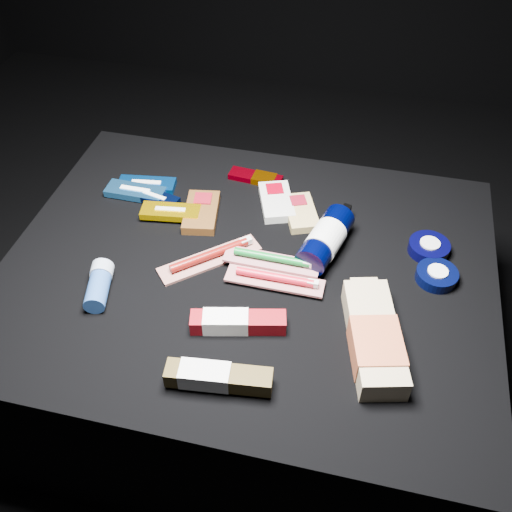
% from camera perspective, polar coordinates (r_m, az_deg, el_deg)
% --- Properties ---
extents(ground, '(3.00, 3.00, 0.00)m').
position_cam_1_polar(ground, '(1.46, -0.68, -11.92)').
color(ground, black).
rests_on(ground, ground).
extents(cloth_table, '(0.98, 0.78, 0.40)m').
position_cam_1_polar(cloth_table, '(1.30, -0.75, -7.09)').
color(cloth_table, black).
rests_on(cloth_table, ground).
extents(luna_bar_0, '(0.14, 0.07, 0.02)m').
position_cam_1_polar(luna_bar_0, '(1.35, -10.87, 7.01)').
color(luna_bar_0, '#07418D').
rests_on(luna_bar_0, cloth_table).
extents(luna_bar_1, '(0.13, 0.05, 0.02)m').
position_cam_1_polar(luna_bar_1, '(1.33, -11.96, 6.30)').
color(luna_bar_1, '#215F98').
rests_on(luna_bar_1, cloth_table).
extents(luna_bar_2, '(0.12, 0.07, 0.01)m').
position_cam_1_polar(luna_bar_2, '(1.31, -10.09, 5.76)').
color(luna_bar_2, black).
rests_on(luna_bar_2, cloth_table).
extents(luna_bar_3, '(0.13, 0.06, 0.02)m').
position_cam_1_polar(luna_bar_3, '(1.26, -8.53, 4.39)').
color(luna_bar_3, '#DCA900').
rests_on(luna_bar_3, cloth_table).
extents(clif_bar_0, '(0.09, 0.14, 0.02)m').
position_cam_1_polar(clif_bar_0, '(1.26, -5.45, 4.54)').
color(clif_bar_0, '#533113').
rests_on(clif_bar_0, cloth_table).
extents(clif_bar_1, '(0.11, 0.14, 0.02)m').
position_cam_1_polar(clif_bar_1, '(1.28, 2.03, 5.61)').
color(clif_bar_1, silver).
rests_on(clif_bar_1, cloth_table).
extents(clif_bar_2, '(0.10, 0.13, 0.02)m').
position_cam_1_polar(clif_bar_2, '(1.26, 4.45, 4.49)').
color(clif_bar_2, tan).
rests_on(clif_bar_2, cloth_table).
extents(power_bar, '(0.13, 0.05, 0.02)m').
position_cam_1_polar(power_bar, '(1.35, 0.24, 7.81)').
color(power_bar, '#6B000B').
rests_on(power_bar, cloth_table).
extents(lotion_bottle, '(0.10, 0.21, 0.07)m').
position_cam_1_polar(lotion_bottle, '(1.16, 6.98, 1.67)').
color(lotion_bottle, black).
rests_on(lotion_bottle, cloth_table).
extents(cream_tin_upper, '(0.08, 0.08, 0.03)m').
position_cam_1_polar(cream_tin_upper, '(1.22, 16.90, 0.82)').
color(cream_tin_upper, black).
rests_on(cream_tin_upper, cloth_table).
extents(cream_tin_lower, '(0.08, 0.08, 0.03)m').
position_cam_1_polar(cream_tin_lower, '(1.17, 17.62, -1.85)').
color(cream_tin_lower, black).
rests_on(cream_tin_lower, cloth_table).
extents(bodywash_bottle, '(0.13, 0.25, 0.05)m').
position_cam_1_polar(bodywash_bottle, '(1.02, 11.73, -8.14)').
color(bodywash_bottle, tan).
rests_on(bodywash_bottle, cloth_table).
extents(deodorant_stick, '(0.07, 0.11, 0.04)m').
position_cam_1_polar(deodorant_stick, '(1.12, -15.43, -2.81)').
color(deodorant_stick, '#264A8B').
rests_on(deodorant_stick, cloth_table).
extents(toothbrush_pack_0, '(0.19, 0.18, 0.02)m').
position_cam_1_polar(toothbrush_pack_0, '(1.15, -4.52, -0.08)').
color(toothbrush_pack_0, '#A9A39E').
rests_on(toothbrush_pack_0, cloth_table).
extents(toothbrush_pack_1, '(0.19, 0.05, 0.02)m').
position_cam_1_polar(toothbrush_pack_1, '(1.10, 2.02, -2.35)').
color(toothbrush_pack_1, '#BBB2AF').
rests_on(toothbrush_pack_1, cloth_table).
extents(toothbrush_pack_2, '(0.19, 0.05, 0.02)m').
position_cam_1_polar(toothbrush_pack_2, '(1.13, 1.70, -0.38)').
color(toothbrush_pack_2, '#B1A9A5').
rests_on(toothbrush_pack_2, cloth_table).
extents(toothpaste_carton_red, '(0.18, 0.08, 0.03)m').
position_cam_1_polar(toothpaste_carton_red, '(1.03, -2.23, -6.62)').
color(toothpaste_carton_red, maroon).
rests_on(toothpaste_carton_red, cloth_table).
extents(toothpaste_carton_green, '(0.18, 0.06, 0.03)m').
position_cam_1_polar(toothpaste_carton_green, '(0.96, -4.23, -11.95)').
color(toothpaste_carton_green, '#3D2F0F').
rests_on(toothpaste_carton_green, cloth_table).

